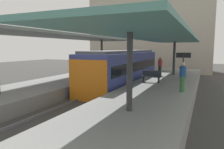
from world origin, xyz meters
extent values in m
plane|color=#383835|center=(0.00, 0.00, 0.00)|extent=(80.00, 80.00, 0.00)
cube|color=gray|center=(-3.80, 0.00, 0.50)|extent=(4.40, 28.00, 1.00)
cube|color=gray|center=(3.80, 0.00, 0.50)|extent=(4.40, 28.00, 1.00)
cube|color=#423F3D|center=(0.00, 0.00, 0.10)|extent=(3.20, 28.00, 0.20)
cube|color=slate|center=(-0.72, 0.00, 0.27)|extent=(0.08, 28.00, 0.14)
cube|color=slate|center=(0.72, 0.00, 0.27)|extent=(0.08, 28.00, 0.14)
cube|color=#38428C|center=(0.00, 4.44, 1.65)|extent=(2.70, 12.31, 2.90)
cube|color=orange|center=(0.00, -1.74, 1.50)|extent=(2.65, 0.08, 2.60)
cube|color=black|center=(-1.37, 4.44, 2.00)|extent=(0.04, 11.32, 0.76)
cube|color=black|center=(1.37, 4.44, 2.00)|extent=(0.04, 11.32, 0.76)
cube|color=#515156|center=(0.00, 4.44, 3.20)|extent=(2.16, 11.69, 0.20)
cylinder|color=#333335|center=(-3.80, 7.70, 2.68)|extent=(0.24, 0.24, 3.36)
cube|color=slate|center=(-3.80, 1.40, 4.44)|extent=(4.18, 21.00, 0.16)
cylinder|color=#333335|center=(3.80, -4.90, 2.56)|extent=(0.24, 0.24, 3.11)
cylinder|color=#333335|center=(3.80, 7.70, 2.56)|extent=(0.24, 0.24, 3.11)
cube|color=slate|center=(3.80, 1.40, 4.19)|extent=(4.18, 21.00, 0.16)
cube|color=black|center=(2.38, 2.39, 1.20)|extent=(0.08, 0.32, 0.40)
cube|color=black|center=(3.48, 2.39, 1.20)|extent=(0.08, 0.32, 0.40)
cube|color=#2D333D|center=(2.93, 2.39, 1.43)|extent=(1.40, 0.40, 0.06)
cube|color=#2D333D|center=(2.93, 2.57, 1.66)|extent=(1.40, 0.06, 0.40)
cylinder|color=#262628|center=(5.20, 1.46, 2.10)|extent=(0.08, 0.08, 2.20)
cube|color=black|center=(5.20, 1.46, 3.05)|extent=(0.90, 0.06, 0.32)
cylinder|color=#2D2D30|center=(4.89, 4.89, 1.40)|extent=(0.44, 0.44, 0.80)
cylinder|color=#232328|center=(2.76, 6.39, 1.46)|extent=(0.28, 0.28, 0.91)
cylinder|color=maroon|center=(2.76, 6.39, 2.19)|extent=(0.36, 0.36, 0.56)
sphere|color=#936B4C|center=(2.76, 6.39, 2.58)|extent=(0.22, 0.22, 0.22)
cylinder|color=#386B3D|center=(5.36, -0.21, 1.45)|extent=(0.28, 0.28, 0.89)
cylinder|color=navy|center=(5.36, -0.21, 2.18)|extent=(0.36, 0.36, 0.58)
sphere|color=beige|center=(5.36, -0.21, 2.59)|extent=(0.22, 0.22, 0.22)
cube|color=#A89E8E|center=(-1.60, 20.00, 5.50)|extent=(18.00, 6.00, 11.00)
camera|label=1|loc=(6.51, -12.68, 3.49)|focal=33.73mm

